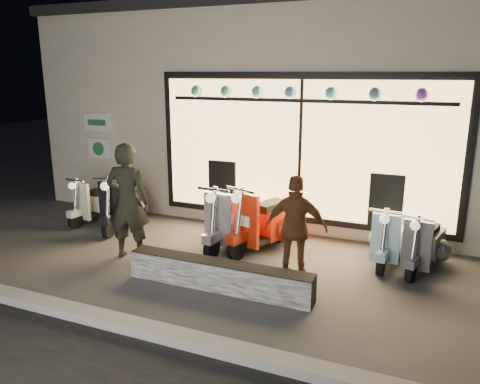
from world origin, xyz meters
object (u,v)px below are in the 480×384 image
object	(u,v)px
scooter_silver	(235,219)
man	(128,201)
scooter_red	(269,222)
graffiti_barrier	(219,275)
woman	(296,228)

from	to	relation	value
scooter_silver	man	xyz separation A→B (m)	(-1.28, -1.22, 0.49)
scooter_red	scooter_silver	bearing A→B (deg)	-152.22
graffiti_barrier	scooter_red	distance (m)	1.81
scooter_silver	scooter_red	world-z (taller)	scooter_red
graffiti_barrier	woman	distance (m)	1.26
scooter_red	graffiti_barrier	bearing A→B (deg)	-73.30
graffiti_barrier	scooter_red	size ratio (longest dim) A/B	1.73
woman	scooter_silver	bearing A→B (deg)	-45.53
graffiti_barrier	scooter_silver	size ratio (longest dim) A/B	1.73
man	woman	distance (m)	2.65
graffiti_barrier	scooter_silver	distance (m)	1.79
scooter_silver	scooter_red	bearing A→B (deg)	13.08
graffiti_barrier	man	xyz separation A→B (m)	(-1.78, 0.48, 0.72)
graffiti_barrier	woman	bearing A→B (deg)	42.07
scooter_silver	woman	xyz separation A→B (m)	(1.34, -0.95, 0.32)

